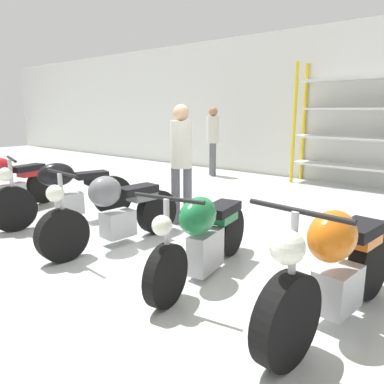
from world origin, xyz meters
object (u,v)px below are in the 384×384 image
(motorcycle_grey, at_px, (114,211))
(person_browsing, at_px, (213,136))
(motorcycle_green, at_px, (203,235))
(motorcycle_black, at_px, (65,192))
(person_near_rack, at_px, (181,155))
(motorcycle_orange, at_px, (335,269))
(motorcycle_red, at_px, (7,183))
(shelving_rack, at_px, (375,120))

(motorcycle_grey, xyz_separation_m, person_browsing, (-2.16, 4.97, 0.60))
(motorcycle_grey, relative_size, motorcycle_green, 1.03)
(motorcycle_black, xyz_separation_m, person_near_rack, (1.39, 1.10, 0.57))
(person_near_rack, bearing_deg, motorcycle_green, -174.52)
(motorcycle_orange, bearing_deg, motorcycle_red, -83.41)
(motorcycle_red, relative_size, person_near_rack, 1.13)
(motorcycle_grey, bearing_deg, motorcycle_black, -92.41)
(motorcycle_grey, distance_m, person_browsing, 5.45)
(shelving_rack, xyz_separation_m, person_near_rack, (-1.47, -4.46, -0.43))
(shelving_rack, relative_size, motorcycle_green, 1.63)
(motorcycle_black, distance_m, motorcycle_grey, 1.37)
(shelving_rack, relative_size, person_near_rack, 1.79)
(motorcycle_grey, bearing_deg, motorcycle_red, -83.19)
(motorcycle_green, height_order, motorcycle_orange, motorcycle_orange)
(shelving_rack, distance_m, person_near_rack, 4.71)
(shelving_rack, bearing_deg, person_browsing, -168.54)
(motorcycle_grey, distance_m, person_near_rack, 1.39)
(motorcycle_black, bearing_deg, motorcycle_red, -61.61)
(motorcycle_red, distance_m, motorcycle_green, 4.08)
(motorcycle_black, relative_size, motorcycle_orange, 1.02)
(motorcycle_grey, height_order, motorcycle_green, motorcycle_grey)
(motorcycle_green, distance_m, person_browsing, 6.15)
(motorcycle_red, distance_m, motorcycle_black, 1.32)
(shelving_rack, height_order, person_browsing, shelving_rack)
(person_browsing, xyz_separation_m, person_near_rack, (2.19, -3.71, 0.00))
(motorcycle_green, bearing_deg, motorcycle_red, -98.60)
(motorcycle_grey, height_order, person_near_rack, person_near_rack)
(person_browsing, bearing_deg, motorcycle_green, 74.11)
(motorcycle_red, height_order, motorcycle_grey, motorcycle_red)
(motorcycle_black, xyz_separation_m, motorcycle_grey, (1.36, -0.16, -0.04))
(motorcycle_grey, bearing_deg, shelving_rack, 169.49)
(motorcycle_black, height_order, motorcycle_green, motorcycle_black)
(motorcycle_red, relative_size, motorcycle_green, 1.03)
(shelving_rack, height_order, motorcycle_orange, shelving_rack)
(motorcycle_green, relative_size, person_near_rack, 1.10)
(shelving_rack, distance_m, motorcycle_red, 7.23)
(motorcycle_red, bearing_deg, motorcycle_orange, 79.30)
(person_near_rack, bearing_deg, person_browsing, -12.19)
(person_browsing, distance_m, person_near_rack, 4.31)
(motorcycle_red, bearing_deg, motorcycle_grey, 81.30)
(motorcycle_grey, xyz_separation_m, motorcycle_orange, (2.78, -0.06, 0.04))
(motorcycle_green, bearing_deg, motorcycle_orange, 76.31)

